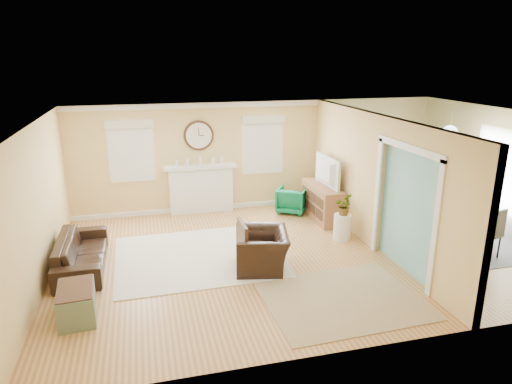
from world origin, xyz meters
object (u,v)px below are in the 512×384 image
sofa (82,252)px  eames_chair (262,250)px  green_chair (292,200)px  credenza (322,202)px  dining_table (446,220)px

sofa → eames_chair: (3.10, -0.80, 0.05)m
eames_chair → sofa: bearing=-92.4°
eames_chair → green_chair: 3.10m
eames_chair → credenza: size_ratio=0.70×
sofa → dining_table: dining_table is taller
eames_chair → green_chair: size_ratio=1.54×
sofa → dining_table: (7.23, -0.29, 0.06)m
eames_chair → credenza: bearing=148.6°
sofa → dining_table: 7.23m
credenza → dining_table: credenza is taller
green_chair → eames_chair: bearing=93.7°
eames_chair → dining_table: dining_table is taller
credenza → dining_table: 2.67m
dining_table → sofa: bearing=91.9°
sofa → green_chair: green_chair is taller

